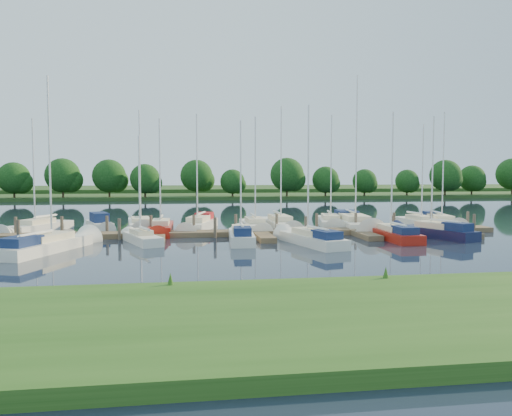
{
  "coord_description": "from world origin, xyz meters",
  "views": [
    {
      "loc": [
        -5.92,
        -31.68,
        5.0
      ],
      "look_at": [
        -0.22,
        8.0,
        2.2
      ],
      "focal_mm": 35.0,
      "sensor_mm": 36.0,
      "label": 1
    }
  ],
  "objects": [
    {
      "name": "near_bank",
      "position": [
        0.0,
        -16.0,
        0.25
      ],
      "size": [
        90.0,
        10.0,
        0.5
      ],
      "primitive_type": "cube",
      "color": "#224B15",
      "rests_on": "ground"
    },
    {
      "name": "dock",
      "position": [
        0.0,
        7.31,
        0.2
      ],
      "size": [
        40.0,
        6.0,
        0.4
      ],
      "color": "brown",
      "rests_on": "ground"
    },
    {
      "name": "distant_hill",
      "position": [
        0.0,
        100.0,
        0.7
      ],
      "size": [
        220.0,
        40.0,
        1.4
      ],
      "primitive_type": "cube",
      "color": "#2D4C21",
      "rests_on": "ground"
    },
    {
      "name": "sailboat_s_3",
      "position": [
        2.82,
        2.12,
        0.33
      ],
      "size": [
        3.56,
        7.97,
        10.15
      ],
      "rotation": [
        0.0,
        0.0,
        0.26
      ],
      "color": "silver",
      "rests_on": "ground"
    },
    {
      "name": "sailboat_s_4",
      "position": [
        9.69,
        3.94,
        0.32
      ],
      "size": [
        1.92,
        7.79,
        10.01
      ],
      "rotation": [
        0.0,
        0.0,
        -0.01
      ],
      "color": "#A0180E",
      "rests_on": "ground"
    },
    {
      "name": "sailboat_s_1",
      "position": [
        -9.03,
        4.67,
        0.27
      ],
      "size": [
        3.26,
        6.11,
        8.01
      ],
      "rotation": [
        0.0,
        0.0,
        0.37
      ],
      "color": "silver",
      "rests_on": "ground"
    },
    {
      "name": "sailboat_n_6",
      "position": [
        2.58,
        12.19,
        0.28
      ],
      "size": [
        2.38,
        8.85,
        11.35
      ],
      "rotation": [
        0.0,
        0.0,
        3.18
      ],
      "color": "silver",
      "rests_on": "ground"
    },
    {
      "name": "ground",
      "position": [
        0.0,
        0.0,
        0.0
      ],
      "size": [
        260.0,
        260.0,
        0.0
      ],
      "primitive_type": "plane",
      "color": "black",
      "rests_on": "ground"
    },
    {
      "name": "motorboat",
      "position": [
        -13.41,
        14.06,
        0.38
      ],
      "size": [
        3.18,
        5.72,
        1.88
      ],
      "rotation": [
        0.0,
        0.0,
        3.49
      ],
      "color": "silver",
      "rests_on": "ground"
    },
    {
      "name": "treeline",
      "position": [
        -0.74,
        61.78,
        4.25
      ],
      "size": [
        143.67,
        9.61,
        8.18
      ],
      "color": "#38281C",
      "rests_on": "ground"
    },
    {
      "name": "sailboat_s_5",
      "position": [
        13.41,
        4.48,
        0.34
      ],
      "size": [
        4.02,
        7.48,
        9.85
      ],
      "rotation": [
        0.0,
        0.0,
        0.38
      ],
      "color": "#101637",
      "rests_on": "ground"
    },
    {
      "name": "far_shore",
      "position": [
        0.0,
        75.0,
        0.3
      ],
      "size": [
        180.0,
        30.0,
        0.6
      ],
      "primitive_type": "cube",
      "color": "#26461B",
      "rests_on": "ground"
    },
    {
      "name": "sailboat_n_7",
      "position": [
        7.74,
        13.83,
        0.27
      ],
      "size": [
        3.35,
        8.59,
        10.82
      ],
      "rotation": [
        0.0,
        0.0,
        2.95
      ],
      "color": "silver",
      "rests_on": "ground"
    },
    {
      "name": "sailboat_n_9",
      "position": [
        15.78,
        11.88,
        0.28
      ],
      "size": [
        2.2,
        7.72,
        9.89
      ],
      "rotation": [
        0.0,
        0.0,
        3.2
      ],
      "color": "silver",
      "rests_on": "ground"
    },
    {
      "name": "sailboat_s_0",
      "position": [
        -14.65,
        1.64,
        0.33
      ],
      "size": [
        4.8,
        9.11,
        11.62
      ],
      "rotation": [
        0.0,
        0.0,
        -0.36
      ],
      "color": "silver",
      "rests_on": "ground"
    },
    {
      "name": "sailboat_s_2",
      "position": [
        -1.86,
        4.12,
        0.34
      ],
      "size": [
        2.06,
        7.1,
        9.25
      ],
      "rotation": [
        0.0,
        0.0,
        -0.07
      ],
      "color": "silver",
      "rests_on": "ground"
    },
    {
      "name": "sailboat_n_3",
      "position": [
        -7.91,
        10.59,
        0.28
      ],
      "size": [
        1.91,
        7.66,
        9.9
      ],
      "rotation": [
        0.0,
        0.0,
        3.13
      ],
      "color": "#A0180E",
      "rests_on": "ground"
    },
    {
      "name": "sailboat_n_8",
      "position": [
        9.36,
        11.75,
        0.34
      ],
      "size": [
        3.63,
        11.35,
        14.19
      ],
      "rotation": [
        0.0,
        0.0,
        3.04
      ],
      "color": "silver",
      "rests_on": "ground"
    },
    {
      "name": "sailboat_n_0",
      "position": [
        -18.36,
        12.79,
        0.28
      ],
      "size": [
        4.45,
        7.6,
        9.99
      ],
      "rotation": [
        0.0,
        0.0,
        2.71
      ],
      "color": "silver",
      "rests_on": "ground"
    },
    {
      "name": "mooring_pilings",
      "position": [
        0.0,
        8.43,
        0.6
      ],
      "size": [
        38.24,
        2.84,
        2.0
      ],
      "color": "#473D33",
      "rests_on": "ground"
    },
    {
      "name": "sailboat_n_10",
      "position": [
        18.28,
        12.74,
        0.31
      ],
      "size": [
        3.35,
        8.9,
        11.09
      ],
      "rotation": [
        0.0,
        0.0,
        2.97
      ],
      "color": "silver",
      "rests_on": "ground"
    },
    {
      "name": "sailboat_n_2",
      "position": [
        -9.88,
        14.43,
        0.26
      ],
      "size": [
        2.98,
        8.84,
        11.0
      ],
      "rotation": [
        0.0,
        0.0,
        3.27
      ],
      "color": "silver",
      "rests_on": "ground"
    },
    {
      "name": "sailboat_n_4",
      "position": [
        -4.7,
        12.39,
        0.34
      ],
      "size": [
        3.7,
        8.2,
        10.57
      ],
      "rotation": [
        0.0,
        0.0,
        2.87
      ],
      "color": "silver",
      "rests_on": "ground"
    },
    {
      "name": "sailboat_n_5",
      "position": [
        0.16,
        11.32,
        0.28
      ],
      "size": [
        1.95,
        7.96,
        10.25
      ],
      "rotation": [
        0.0,
        0.0,
        3.15
      ],
      "color": "silver",
      "rests_on": "ground"
    }
  ]
}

